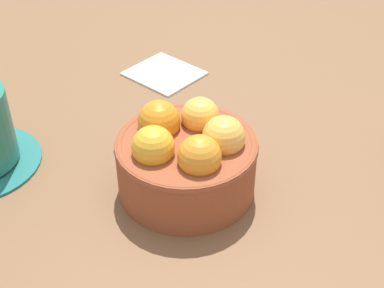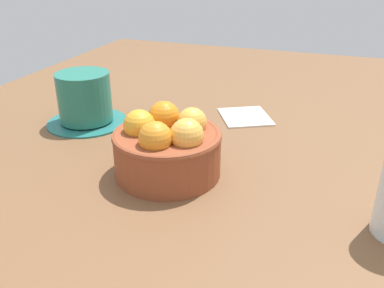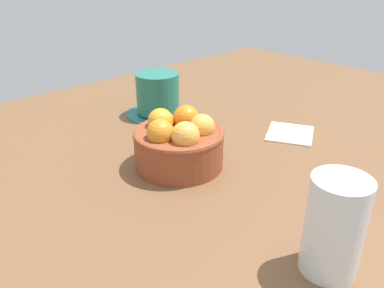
% 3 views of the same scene
% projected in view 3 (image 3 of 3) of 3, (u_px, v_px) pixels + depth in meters
% --- Properties ---
extents(ground_plane, '(1.57, 0.99, 0.04)m').
position_uv_depth(ground_plane, '(179.00, 177.00, 0.64)').
color(ground_plane, brown).
extents(terracotta_bowl, '(0.14, 0.14, 0.09)m').
position_uv_depth(terracotta_bowl, '(179.00, 142.00, 0.61)').
color(terracotta_bowl, brown).
rests_on(terracotta_bowl, ground_plane).
extents(coffee_cup, '(0.14, 0.14, 0.09)m').
position_uv_depth(coffee_cup, '(158.00, 96.00, 0.81)').
color(coffee_cup, '#236C68').
rests_on(coffee_cup, ground_plane).
extents(water_glass, '(0.06, 0.06, 0.11)m').
position_uv_depth(water_glass, '(334.00, 226.00, 0.40)').
color(water_glass, silver).
rests_on(water_glass, ground_plane).
extents(folded_napkin, '(0.12, 0.12, 0.01)m').
position_uv_depth(folded_napkin, '(290.00, 133.00, 0.74)').
color(folded_napkin, white).
rests_on(folded_napkin, ground_plane).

